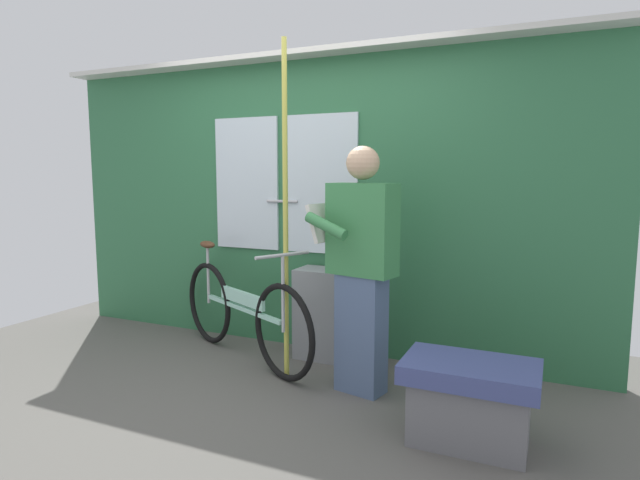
{
  "coord_description": "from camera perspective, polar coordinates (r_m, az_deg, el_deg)",
  "views": [
    {
      "loc": [
        1.86,
        -2.71,
        1.44
      ],
      "look_at": [
        0.31,
        0.73,
        0.96
      ],
      "focal_mm": 29.64,
      "sensor_mm": 36.0,
      "label": 1
    }
  ],
  "objects": [
    {
      "name": "ground_plane",
      "position": [
        3.6,
        -9.79,
        -16.83
      ],
      "size": [
        5.68,
        3.97,
        0.04
      ],
      "primitive_type": "cube",
      "color": "#56544F"
    },
    {
      "name": "trash_bin_by_wall",
      "position": [
        4.16,
        0.52,
        -7.96
      ],
      "size": [
        0.43,
        0.28,
        0.7
      ],
      "primitive_type": "cube",
      "color": "gray",
      "rests_on": "ground_plane"
    },
    {
      "name": "bench_seat_corner",
      "position": [
        3.04,
        15.82,
        -16.31
      ],
      "size": [
        0.7,
        0.44,
        0.45
      ],
      "color": "#3D477F",
      "rests_on": "ground_plane"
    },
    {
      "name": "passenger_reading_newspaper",
      "position": [
        3.43,
        4.39,
        -2.71
      ],
      "size": [
        0.6,
        0.52,
        1.61
      ],
      "rotation": [
        0.0,
        0.0,
        2.92
      ],
      "color": "slate",
      "rests_on": "ground_plane"
    },
    {
      "name": "bicycle_near_door",
      "position": [
        4.17,
        -8.45,
        -7.75
      ],
      "size": [
        1.61,
        0.85,
        0.9
      ],
      "rotation": [
        0.0,
        0.0,
        -0.46
      ],
      "color": "black",
      "rests_on": "ground_plane"
    },
    {
      "name": "train_door_wall",
      "position": [
        4.32,
        -1.44,
        4.51
      ],
      "size": [
        4.68,
        0.28,
        2.37
      ],
      "color": "#2D6B42",
      "rests_on": "ground_plane"
    },
    {
      "name": "handrail_pole",
      "position": [
        3.63,
        -3.75,
        2.87
      ],
      "size": [
        0.04,
        0.04,
        2.33
      ],
      "primitive_type": "cylinder",
      "color": "#C6C14C",
      "rests_on": "ground_plane"
    }
  ]
}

